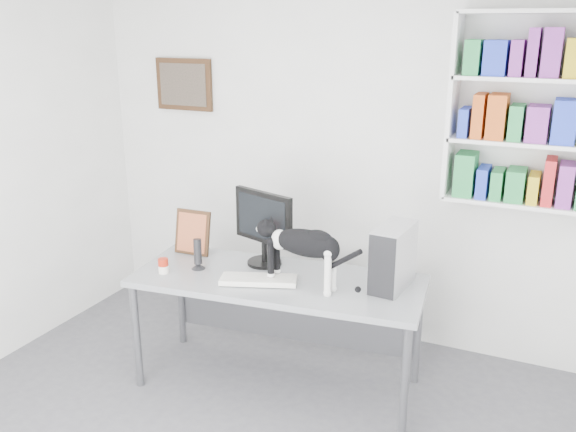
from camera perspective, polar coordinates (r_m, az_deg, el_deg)
The scene contains 11 objects.
room at distance 2.99m, azimuth -9.55°, elevation -2.78°, with size 4.01×4.01×2.70m.
bookshelf at distance 4.20m, azimuth 21.94°, elevation 9.09°, with size 1.03×0.28×1.24m, color silver.
wall_art at distance 5.19m, azimuth -9.70°, elevation 12.04°, with size 0.52×0.04×0.42m, color #422615.
desk at distance 4.18m, azimuth -0.96°, elevation -10.78°, with size 1.90×0.74×0.79m, color gray.
monitor at distance 4.14m, azimuth -2.25°, elevation -1.09°, with size 0.50×0.24×0.53m, color black.
keyboard at distance 3.93m, azimuth -2.77°, elevation -5.96°, with size 0.49×0.19×0.04m, color white.
pc_tower at distance 3.86m, azimuth 9.81°, elevation -3.78°, with size 0.18×0.40×0.40m, color #B4B3B8.
speaker at distance 4.15m, azimuth -8.45°, elevation -3.49°, with size 0.10×0.10×0.22m, color black.
leaning_print at distance 4.42m, azimuth -8.92°, elevation -1.44°, with size 0.27×0.11×0.33m, color #422615.
soup_can at distance 4.15m, azimuth -11.59°, elevation -4.59°, with size 0.07×0.07×0.10m, color #B3220F.
cat at distance 3.79m, azimuth 1.49°, elevation -3.89°, with size 0.65×0.17×0.40m, color black, non-canonical shape.
Camera 1 is at (1.60, -2.31, 2.38)m, focal length 38.00 mm.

